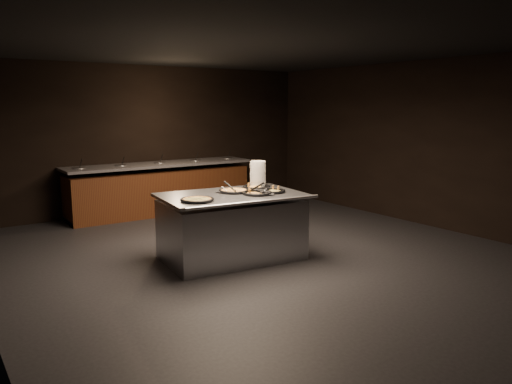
% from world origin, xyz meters
% --- Properties ---
extents(room, '(7.02, 8.02, 2.92)m').
position_xyz_m(room, '(0.00, 0.00, 1.45)').
color(room, black).
rests_on(room, ground).
extents(salad_bar, '(3.70, 0.83, 1.18)m').
position_xyz_m(salad_bar, '(0.00, 3.56, 0.44)').
color(salad_bar, '#4E2B12').
rests_on(salad_bar, ground).
extents(serving_counter, '(2.02, 1.42, 0.91)m').
position_xyz_m(serving_counter, '(-0.42, 0.21, 0.44)').
color(serving_counter, '#B6B8BE').
rests_on(serving_counter, ground).
extents(plate_stack, '(0.23, 0.23, 0.38)m').
position_xyz_m(plate_stack, '(0.26, 0.55, 1.10)').
color(plate_stack, silver).
rests_on(plate_stack, serving_counter).
extents(pan_veggie_whole, '(0.43, 0.43, 0.04)m').
position_xyz_m(pan_veggie_whole, '(-1.05, 0.00, 0.93)').
color(pan_veggie_whole, black).
rests_on(pan_veggie_whole, serving_counter).
extents(pan_cheese_whole, '(0.42, 0.42, 0.04)m').
position_xyz_m(pan_cheese_whole, '(-0.31, 0.32, 0.93)').
color(pan_cheese_whole, black).
rests_on(pan_cheese_whole, serving_counter).
extents(pan_cheese_slices_a, '(0.40, 0.40, 0.04)m').
position_xyz_m(pan_cheese_slices_a, '(0.15, 0.43, 0.93)').
color(pan_cheese_slices_a, black).
rests_on(pan_cheese_slices_a, serving_counter).
extents(pan_cheese_slices_b, '(0.41, 0.41, 0.04)m').
position_xyz_m(pan_cheese_slices_b, '(-0.14, -0.01, 0.93)').
color(pan_cheese_slices_b, black).
rests_on(pan_cheese_slices_b, serving_counter).
extents(pan_veggie_slices, '(0.39, 0.39, 0.04)m').
position_xyz_m(pan_veggie_slices, '(0.12, 0.02, 0.93)').
color(pan_veggie_slices, black).
rests_on(pan_veggie_slices, serving_counter).
extents(server_left, '(0.19, 0.32, 0.17)m').
position_xyz_m(server_left, '(-0.45, 0.28, 0.99)').
color(server_left, '#B6B8BE').
rests_on(server_left, serving_counter).
extents(server_right, '(0.28, 0.29, 0.18)m').
position_xyz_m(server_right, '(-0.15, -0.09, 1.00)').
color(server_right, '#B6B8BE').
rests_on(server_right, serving_counter).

